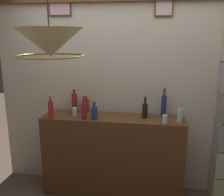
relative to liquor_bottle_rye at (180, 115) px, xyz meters
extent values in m
cube|color=beige|center=(-0.78, 0.33, 0.28)|extent=(3.10, 0.08, 2.79)
cube|color=brown|center=(-1.47, 0.28, 1.19)|extent=(0.28, 0.03, 0.17)
cube|color=beige|center=(-1.47, 0.27, 1.19)|extent=(0.25, 0.01, 0.14)
cube|color=brown|center=(-0.23, 0.28, 1.19)|extent=(0.21, 0.03, 0.21)
cube|color=beige|center=(-0.23, 0.27, 1.19)|extent=(0.18, 0.01, 0.18)
cube|color=#B2BF95|center=(0.61, 0.17, -0.95)|extent=(0.34, 0.36, 0.33)
cube|color=#B1B3A0|center=(0.52, 0.17, -0.61)|extent=(0.16, 0.36, 0.33)
cube|color=gray|center=(0.52, 0.17, -0.26)|extent=(0.15, 0.36, 0.33)
cube|color=brown|center=(-0.78, 0.06, -0.60)|extent=(1.73, 0.39, 1.03)
cylinder|color=#A3D2E1|center=(0.00, 0.00, -0.01)|extent=(0.07, 0.07, 0.15)
cylinder|color=#A3D2E1|center=(0.00, 0.00, 0.10)|extent=(0.03, 0.03, 0.05)
cylinder|color=#B7932D|center=(0.00, 0.00, 0.13)|extent=(0.03, 0.03, 0.01)
cylinder|color=maroon|center=(-1.30, 0.19, 0.04)|extent=(0.07, 0.07, 0.24)
cylinder|color=maroon|center=(-1.30, 0.19, 0.18)|extent=(0.03, 0.03, 0.04)
cylinder|color=black|center=(-1.30, 0.19, 0.20)|extent=(0.03, 0.03, 0.01)
cylinder|color=maroon|center=(-1.15, 0.21, 0.00)|extent=(0.08, 0.08, 0.16)
cylinder|color=maroon|center=(-1.15, 0.21, 0.10)|extent=(0.03, 0.03, 0.05)
cylinder|color=#B7932D|center=(-1.15, 0.21, 0.13)|extent=(0.04, 0.04, 0.01)
cylinder|color=#A31D22|center=(-1.51, -0.09, 0.02)|extent=(0.06, 0.06, 0.21)
cylinder|color=#A31D22|center=(-1.51, -0.09, 0.15)|extent=(0.02, 0.02, 0.06)
cylinder|color=#B7932D|center=(-1.51, -0.09, 0.19)|extent=(0.03, 0.03, 0.01)
cylinder|color=navy|center=(-0.18, 0.18, 0.04)|extent=(0.06, 0.06, 0.26)
cylinder|color=navy|center=(-0.18, 0.18, 0.22)|extent=(0.03, 0.03, 0.09)
cylinder|color=#B7932D|center=(-0.18, 0.18, 0.27)|extent=(0.03, 0.03, 0.01)
cylinder|color=black|center=(-0.40, 0.09, 0.00)|extent=(0.06, 0.06, 0.17)
cylinder|color=black|center=(-0.40, 0.09, 0.12)|extent=(0.03, 0.03, 0.07)
cylinder|color=black|center=(-0.40, 0.09, 0.17)|extent=(0.03, 0.03, 0.01)
cylinder|color=navy|center=(-0.98, -0.06, -0.01)|extent=(0.07, 0.07, 0.15)
cylinder|color=navy|center=(-0.98, -0.06, 0.10)|extent=(0.03, 0.03, 0.06)
cylinder|color=#B7932D|center=(-0.98, -0.06, 0.14)|extent=(0.03, 0.03, 0.01)
cylinder|color=maroon|center=(-1.11, -0.06, 0.01)|extent=(0.06, 0.06, 0.19)
cylinder|color=maroon|center=(-1.11, -0.06, 0.15)|extent=(0.02, 0.02, 0.08)
cylinder|color=#B7932D|center=(-1.11, -0.06, 0.19)|extent=(0.03, 0.03, 0.01)
cylinder|color=silver|center=(-1.26, 0.06, -0.04)|extent=(0.06, 0.06, 0.09)
cylinder|color=silver|center=(-0.17, -0.07, -0.04)|extent=(0.06, 0.06, 0.09)
cone|color=beige|center=(-1.17, -0.80, 0.82)|extent=(0.56, 0.56, 0.24)
cylinder|color=black|center=(-1.17, -0.80, 1.11)|extent=(0.01, 0.01, 0.34)
torus|color=#AD8433|center=(-1.17, -0.80, 0.71)|extent=(0.56, 0.56, 0.02)
camera|label=1|loc=(-0.35, -2.81, 0.87)|focal=40.28mm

